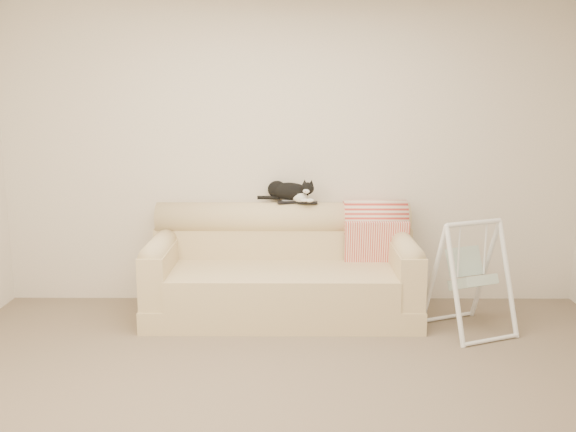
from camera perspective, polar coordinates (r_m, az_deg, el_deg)
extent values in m
plane|color=brown|center=(3.97, 0.29, -16.41)|extent=(5.00, 5.00, 0.00)
cube|color=beige|center=(5.55, 0.32, 5.52)|extent=(5.00, 0.04, 2.60)
cube|color=beige|center=(1.62, 0.31, -8.07)|extent=(5.00, 0.04, 2.60)
cube|color=#CDB484|center=(5.35, -0.49, -7.98)|extent=(2.20, 0.90, 0.18)
cube|color=#CDB484|center=(5.18, -0.51, -6.18)|extent=(1.80, 0.68, 0.24)
cube|color=#CDB484|center=(5.58, -0.44, -3.54)|extent=(2.20, 0.22, 0.50)
cylinder|color=#CDB484|center=(5.50, -0.45, -0.24)|extent=(2.16, 0.28, 0.28)
cube|color=#CDB484|center=(5.36, -11.16, -4.78)|extent=(0.20, 0.88, 0.42)
cylinder|color=#CDB484|center=(5.31, -11.25, -2.60)|extent=(0.18, 0.84, 0.18)
cube|color=#CDB484|center=(5.34, 10.23, -4.83)|extent=(0.20, 0.88, 0.42)
cylinder|color=#CDB484|center=(5.28, 10.31, -2.64)|extent=(0.18, 0.84, 0.18)
cube|color=black|center=(5.45, 0.00, 1.26)|extent=(0.19, 0.08, 0.02)
cube|color=gray|center=(5.45, 0.00, 1.41)|extent=(0.11, 0.05, 0.01)
cube|color=black|center=(5.44, 1.75, 1.22)|extent=(0.17, 0.06, 0.02)
ellipsoid|color=black|center=(5.47, 0.18, 2.21)|extent=(0.39, 0.29, 0.15)
ellipsoid|color=black|center=(5.53, -0.98, 2.38)|extent=(0.21, 0.20, 0.15)
ellipsoid|color=white|center=(5.42, 1.03, 1.79)|extent=(0.16, 0.14, 0.10)
ellipsoid|color=black|center=(5.38, 1.75, 2.47)|extent=(0.14, 0.15, 0.10)
ellipsoid|color=white|center=(5.34, 1.63, 2.23)|extent=(0.07, 0.07, 0.04)
sphere|color=#BF7272|center=(5.32, 1.56, 2.20)|extent=(0.01, 0.01, 0.01)
cone|color=black|center=(5.39, 1.49, 3.04)|extent=(0.05, 0.06, 0.05)
cone|color=black|center=(5.37, 2.09, 3.01)|extent=(0.06, 0.07, 0.05)
sphere|color=olive|center=(5.34, 1.41, 2.50)|extent=(0.02, 0.02, 0.02)
sphere|color=olive|center=(5.33, 1.80, 2.47)|extent=(0.02, 0.02, 0.02)
ellipsoid|color=white|center=(5.37, 1.47, 1.43)|extent=(0.09, 0.10, 0.03)
ellipsoid|color=white|center=(5.36, 1.95, 1.40)|extent=(0.09, 0.10, 0.03)
cylinder|color=black|center=(5.50, -1.74, 1.64)|extent=(0.19, 0.04, 0.03)
cylinder|color=red|center=(5.55, 7.71, -0.25)|extent=(0.53, 0.33, 0.33)
cube|color=red|center=(5.43, 7.88, -2.67)|extent=(0.53, 0.09, 0.42)
cylinder|color=white|center=(4.89, 14.62, -6.04)|extent=(0.15, 0.29, 0.87)
cylinder|color=white|center=(5.09, 12.81, -5.27)|extent=(0.15, 0.29, 0.87)
cylinder|color=white|center=(5.19, 18.99, -5.28)|extent=(0.15, 0.29, 0.87)
cylinder|color=white|center=(5.39, 17.11, -4.59)|extent=(0.15, 0.29, 0.87)
cylinder|color=white|center=(5.04, 16.18, -0.60)|extent=(0.47, 0.23, 0.04)
cylinder|color=white|center=(5.07, 17.58, -10.46)|extent=(0.47, 0.22, 0.03)
cylinder|color=white|center=(5.46, 13.95, -8.71)|extent=(0.47, 0.22, 0.03)
cube|color=white|center=(5.12, 16.11, -5.66)|extent=(0.36, 0.35, 0.16)
cube|color=white|center=(5.17, 15.40, -3.94)|extent=(0.31, 0.23, 0.23)
cylinder|color=white|center=(5.00, 14.95, -3.01)|extent=(0.02, 0.02, 0.41)
cylinder|color=white|center=(5.16, 17.13, -2.72)|extent=(0.02, 0.02, 0.41)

